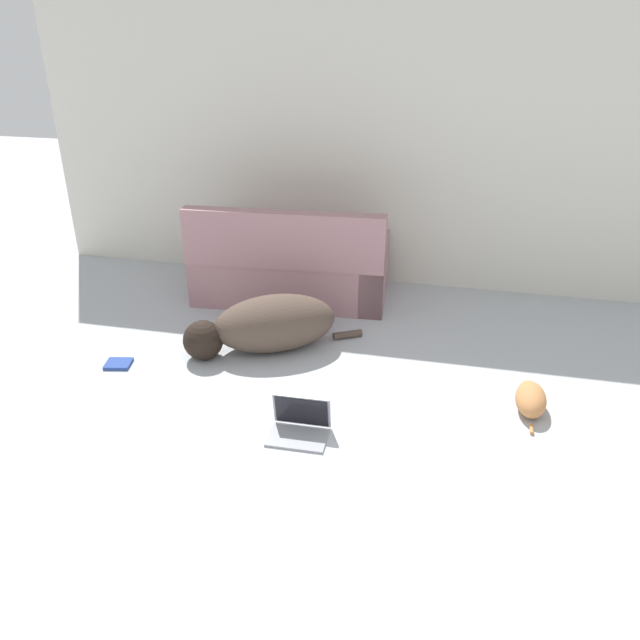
# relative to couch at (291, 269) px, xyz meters

# --- Properties ---
(wall_back) EXTENTS (6.82, 0.06, 2.46)m
(wall_back) POSITION_rel_couch_xyz_m (0.94, 0.60, 0.95)
(wall_back) COLOR beige
(wall_back) RESTS_ON ground_plane
(couch) EXTENTS (1.70, 0.89, 0.87)m
(couch) POSITION_rel_couch_xyz_m (0.00, 0.00, 0.00)
(couch) COLOR #A3757A
(couch) RESTS_ON ground_plane
(dog) EXTENTS (1.28, 0.89, 0.42)m
(dog) POSITION_rel_couch_xyz_m (0.08, -0.95, -0.07)
(dog) COLOR #4C3D33
(dog) RESTS_ON ground_plane
(cat) EXTENTS (0.19, 0.52, 0.17)m
(cat) POSITION_rel_couch_xyz_m (1.94, -1.35, -0.19)
(cat) COLOR #BC7A47
(cat) RESTS_ON ground_plane
(laptop_open) EXTENTS (0.36, 0.27, 0.23)m
(laptop_open) POSITION_rel_couch_xyz_m (0.57, -1.91, -0.20)
(laptop_open) COLOR gray
(laptop_open) RESTS_ON ground_plane
(book_blue) EXTENTS (0.20, 0.19, 0.02)m
(book_blue) POSITION_rel_couch_xyz_m (-0.90, -1.42, -0.26)
(book_blue) COLOR #28428E
(book_blue) RESTS_ON ground_plane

